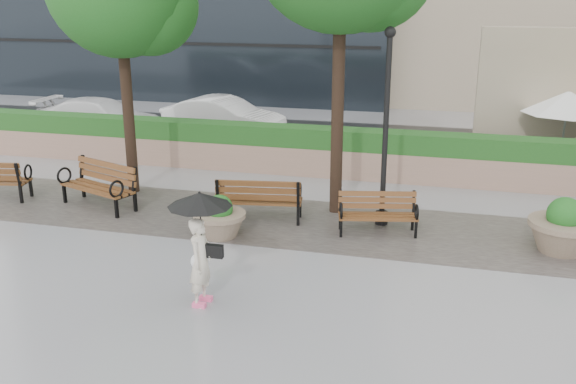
% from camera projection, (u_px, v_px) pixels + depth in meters
% --- Properties ---
extents(ground, '(100.00, 100.00, 0.00)m').
position_uv_depth(ground, '(226.00, 274.00, 11.93)').
color(ground, gray).
rests_on(ground, ground).
extents(cobble_strip, '(28.00, 3.20, 0.01)m').
position_uv_depth(cobble_strip, '(271.00, 220.00, 14.70)').
color(cobble_strip, '#383330').
rests_on(cobble_strip, ground).
extents(hedge_wall, '(24.00, 0.80, 1.35)m').
position_uv_depth(hedge_wall, '(309.00, 151.00, 18.18)').
color(hedge_wall, '#987462').
rests_on(hedge_wall, ground).
extents(asphalt_street, '(40.00, 7.00, 0.00)m').
position_uv_depth(asphalt_street, '(335.00, 142.00, 22.07)').
color(asphalt_street, black).
rests_on(asphalt_street, ground).
extents(bench_1, '(2.15, 1.46, 1.08)m').
position_uv_depth(bench_1, '(99.00, 195.00, 15.46)').
color(bench_1, brown).
rests_on(bench_1, ground).
extents(bench_2, '(1.99, 1.04, 1.02)m').
position_uv_depth(bench_2, '(260.00, 208.00, 14.59)').
color(bench_2, brown).
rests_on(bench_2, ground).
extents(bench_3, '(1.77, 1.01, 0.90)m').
position_uv_depth(bench_3, '(377.00, 222.00, 13.80)').
color(bench_3, brown).
rests_on(bench_3, ground).
extents(planter_left, '(1.11, 1.11, 0.93)m').
position_uv_depth(planter_left, '(220.00, 221.00, 13.61)').
color(planter_left, '#7F6B56').
rests_on(planter_left, ground).
extents(planter_right, '(1.37, 1.37, 1.15)m').
position_uv_depth(planter_right, '(563.00, 231.00, 12.80)').
color(planter_right, '#7F6B56').
rests_on(planter_right, ground).
extents(lamppost, '(0.28, 0.28, 4.33)m').
position_uv_depth(lamppost, '(385.00, 141.00, 13.86)').
color(lamppost, black).
rests_on(lamppost, ground).
extents(patio_umb_white, '(2.50, 2.50, 2.30)m').
position_uv_depth(patio_umb_white, '(568.00, 103.00, 18.06)').
color(patio_umb_white, black).
rests_on(patio_umb_white, ground).
extents(car_left, '(4.72, 1.94, 1.37)m').
position_uv_depth(car_left, '(102.00, 118.00, 22.62)').
color(car_left, white).
rests_on(car_left, ground).
extents(car_right, '(4.58, 2.22, 1.45)m').
position_uv_depth(car_right, '(224.00, 118.00, 22.44)').
color(car_right, white).
rests_on(car_right, ground).
extents(pedestrian, '(1.06, 1.06, 1.95)m').
position_uv_depth(pedestrian, '(201.00, 238.00, 10.48)').
color(pedestrian, beige).
rests_on(pedestrian, ground).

